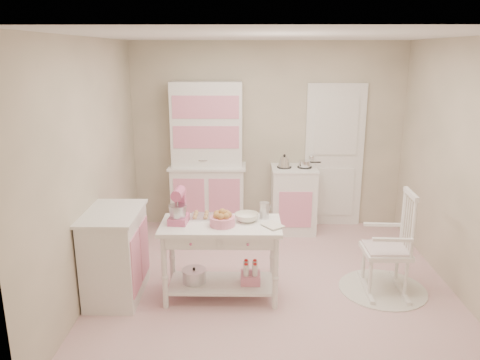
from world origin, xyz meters
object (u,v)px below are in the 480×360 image
bread_basket (222,221)px  stove (293,199)px  stand_mixer (178,207)px  rocking_chair (387,242)px  work_table (221,260)px  base_cabinet (115,254)px  hutch (207,158)px

bread_basket → stove: bearing=65.0°
stove → stand_mixer: stand_mixer is taller
rocking_chair → bread_basket: size_ratio=4.40×
stand_mixer → bread_basket: stand_mixer is taller
work_table → stand_mixer: (-0.42, 0.02, 0.57)m
base_cabinet → bread_basket: bearing=-2.7°
stand_mixer → hutch: bearing=90.8°
stove → stand_mixer: size_ratio=2.71×
rocking_chair → bread_basket: (-1.69, -0.20, 0.30)m
base_cabinet → stand_mixer: 0.83m
hutch → base_cabinet: bearing=-112.5°
stove → work_table: 2.09m
stove → rocking_chair: rocking_chair is taller
stove → work_table: bearing=-116.1°
bread_basket → stand_mixer: bearing=171.0°
base_cabinet → rocking_chair: size_ratio=0.84×
hutch → stove: 1.33m
stove → stand_mixer: 2.34m
stove → rocking_chair: bearing=-65.1°
bread_basket → rocking_chair: bearing=6.8°
stove → rocking_chair: (0.80, -1.72, 0.09)m
work_table → bread_basket: size_ratio=4.80×
stove → work_table: (-0.92, -1.87, -0.06)m
hutch → base_cabinet: size_ratio=2.26×
rocking_chair → work_table: rocking_chair is taller
rocking_chair → work_table: bearing=-172.6°
hutch → bread_basket: 2.01m
hutch → bread_basket: (0.30, -1.97, -0.19)m
rocking_chair → stand_mixer: size_ratio=3.24×
hutch → rocking_chair: (2.00, -1.77, -0.49)m
hutch → stand_mixer: size_ratio=6.12×
stove → rocking_chair: 1.90m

